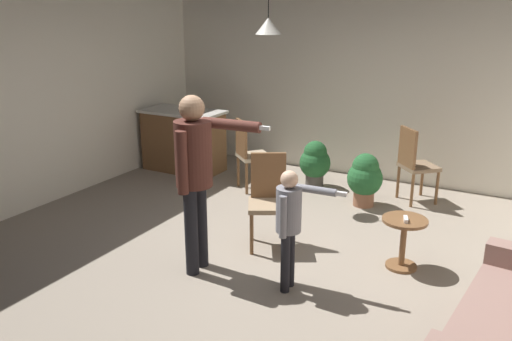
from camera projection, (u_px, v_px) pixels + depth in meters
ground at (256, 256)px, 5.52m from camera, size 7.68×7.68×0.00m
wall_back at (362, 86)px, 7.79m from camera, size 6.40×0.10×2.70m
wall_left at (31, 101)px, 6.59m from camera, size 0.10×6.40×2.70m
kitchen_counter at (184, 140)px, 8.26m from camera, size 1.26×0.66×0.95m
side_table_by_couch at (403, 237)px, 5.19m from camera, size 0.44×0.44×0.52m
person_adult at (195, 165)px, 4.93m from camera, size 0.83×0.55×1.73m
person_child at (290, 217)px, 4.68m from camera, size 0.59×0.35×1.14m
dining_chair_by_counter at (249, 152)px, 7.35m from camera, size 0.59×0.59×1.00m
dining_chair_near_wall at (414, 162)px, 6.89m from camera, size 0.59×0.59×1.00m
dining_chair_centre_back at (268, 197)px, 5.65m from camera, size 0.57×0.57×1.00m
potted_plant_corner at (315, 162)px, 7.50m from camera, size 0.44×0.44×0.67m
potted_plant_by_wall at (365, 177)px, 6.80m from camera, size 0.46×0.46×0.70m
spare_remote_on_table at (406, 219)px, 5.08m from camera, size 0.08×0.13×0.04m
ceiling_light_pendant at (268, 26)px, 6.50m from camera, size 0.32×0.32×0.55m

